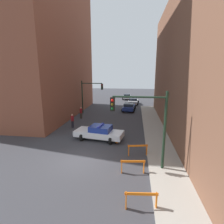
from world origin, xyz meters
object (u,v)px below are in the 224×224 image
parked_car_far (127,96)px  barrier_mid (133,164)px  barrier_front (141,198)px  parked_car_near (129,107)px  police_car (99,132)px  traffic_light_far (89,92)px  pedestrian_crossing (72,121)px  traffic_cone (117,140)px  barrier_back (138,148)px  pedestrian_corner (81,113)px  parked_car_mid (133,101)px  traffic_light_near (147,119)px

parked_car_far → barrier_mid: size_ratio=2.74×
barrier_front → parked_car_near: bearing=93.9°
police_car → parked_car_far: (1.28, 26.84, -0.05)m
traffic_light_far → parked_car_far: (5.14, 16.17, -2.72)m
police_car → pedestrian_crossing: bearing=59.7°
traffic_cone → barrier_back: bearing=-49.8°
police_car → pedestrian_crossing: (-3.95, 3.28, 0.14)m
parked_car_far → barrier_front: 35.49m
pedestrian_crossing → barrier_mid: pedestrian_crossing is taller
barrier_mid → traffic_cone: barrier_mid is taller
parked_car_near → pedestrian_corner: size_ratio=2.65×
parked_car_mid → pedestrian_corner: (-7.14, -12.49, 0.19)m
barrier_back → police_car: bearing=141.3°
parked_car_far → barrier_front: parked_car_far is taller
traffic_light_near → traffic_light_far: size_ratio=1.00×
parked_car_far → police_car: bearing=-95.0°
barrier_back → traffic_cone: 2.99m
traffic_light_far → parked_car_mid: bearing=53.9°
police_car → barrier_back: police_car is taller
parked_car_mid → traffic_light_near: bearing=-83.4°
pedestrian_corner → traffic_cone: bearing=62.8°
pedestrian_crossing → barrier_mid: bearing=-81.4°
parked_car_mid → barrier_mid: 25.49m
police_car → pedestrian_corner: pedestrian_corner is taller
traffic_light_far → traffic_cone: (5.65, -11.36, -3.08)m
traffic_light_far → traffic_light_near: bearing=-62.6°
traffic_light_far → barrier_mid: size_ratio=3.26×
police_car → parked_car_far: size_ratio=1.13×
traffic_light_near → pedestrian_crossing: size_ratio=3.13×
police_car → parked_car_far: police_car is taller
pedestrian_crossing → barrier_front: (7.78, -11.85, -0.24)m
traffic_light_far → pedestrian_corner: 4.08m
barrier_front → parked_car_far: bearing=94.1°
parked_car_near → parked_car_mid: 6.35m
parked_car_mid → barrier_mid: size_ratio=2.77×
traffic_light_far → parked_car_near: bearing=25.9°
parked_car_mid → pedestrian_corner: 14.39m
traffic_light_far → pedestrian_crossing: size_ratio=3.13×
pedestrian_corner → barrier_back: size_ratio=1.05×
police_car → parked_car_far: 26.87m
pedestrian_corner → barrier_back: pedestrian_corner is taller
traffic_cone → barrier_front: bearing=-75.4°
pedestrian_corner → barrier_front: pedestrian_corner is taller
traffic_cone → barrier_mid: bearing=-71.8°
traffic_light_near → pedestrian_corner: bearing=124.3°
parked_car_near → pedestrian_corner: 8.98m
parked_car_far → barrier_mid: parked_car_far is taller
traffic_light_near → parked_car_far: traffic_light_near is taller
traffic_light_near → parked_car_near: bearing=95.8°
pedestrian_corner → parked_car_mid: bearing=176.8°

